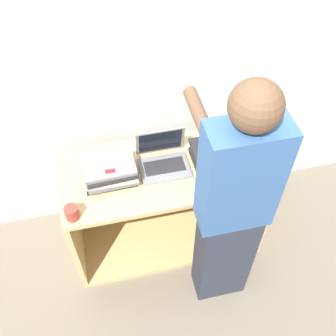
{
  "coord_description": "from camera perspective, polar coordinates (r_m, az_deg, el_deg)",
  "views": [
    {
      "loc": [
        -0.34,
        -1.3,
        2.74
      ],
      "look_at": [
        0.0,
        0.22,
        0.92
      ],
      "focal_mm": 42.0,
      "sensor_mm": 36.0,
      "label": 1
    }
  ],
  "objects": [
    {
      "name": "laptop_stack_left",
      "position": [
        2.47,
        -8.34,
        -0.55
      ],
      "size": [
        0.34,
        0.25,
        0.13
      ],
      "color": "#232326",
      "rests_on": "cart"
    },
    {
      "name": "wall_back",
      "position": [
        2.57,
        -2.58,
        12.6
      ],
      "size": [
        8.0,
        0.05,
        2.4
      ],
      "color": "silver",
      "rests_on": "ground_plane"
    },
    {
      "name": "cart",
      "position": [
        2.91,
        -0.75,
        -4.17
      ],
      "size": [
        1.35,
        0.63,
        0.8
      ],
      "color": "tan",
      "rests_on": "ground_plane"
    },
    {
      "name": "person",
      "position": [
        2.23,
        9.29,
        -6.18
      ],
      "size": [
        0.4,
        0.54,
        1.8
      ],
      "color": "#2D3342",
      "rests_on": "ground_plane"
    },
    {
      "name": "laptop_open",
      "position": [
        2.54,
        -0.69,
        1.27
      ],
      "size": [
        0.32,
        0.27,
        0.24
      ],
      "color": "gray",
      "rests_on": "cart"
    },
    {
      "name": "laptop_stack_right",
      "position": [
        2.57,
        7.12,
        2.14
      ],
      "size": [
        0.34,
        0.24,
        0.13
      ],
      "color": "#232326",
      "rests_on": "cart"
    },
    {
      "name": "inventory_tag",
      "position": [
        2.38,
        -8.41,
        -0.45
      ],
      "size": [
        0.06,
        0.02,
        0.01
      ],
      "color": "red",
      "rests_on": "laptop_stack_left"
    },
    {
      "name": "ground_plane",
      "position": [
        3.05,
        0.94,
        -14.43
      ],
      "size": [
        12.0,
        12.0,
        0.0
      ],
      "primitive_type": "plane",
      "color": "#756B5B"
    },
    {
      "name": "mug",
      "position": [
        2.36,
        -13.77,
        -6.32
      ],
      "size": [
        0.08,
        0.08,
        0.09
      ],
      "color": "#9E382D",
      "rests_on": "cart"
    }
  ]
}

